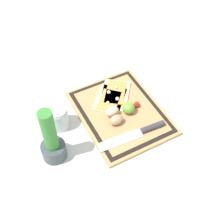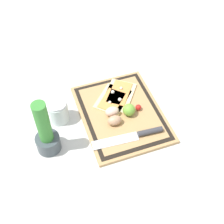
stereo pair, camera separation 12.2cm
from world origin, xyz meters
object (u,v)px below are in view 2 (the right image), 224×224
pizza_slice_near (119,95)px  herb_pot (46,134)px  sauce_jar (58,112)px  cherry_tomato_red (138,107)px  egg_pink (112,111)px  lime (129,110)px  pizza_slice_far (112,99)px  knife (139,134)px  egg_brown (115,120)px

pizza_slice_near → herb_pot: 0.38m
sauce_jar → pizza_slice_near: bearing=-84.6°
cherry_tomato_red → herb_pot: bearing=97.6°
egg_pink → pizza_slice_near: bearing=-35.4°
lime → egg_pink: bearing=72.7°
pizza_slice_far → pizza_slice_near: bearing=-66.9°
sauce_jar → lime: bearing=-106.9°
pizza_slice_far → knife: size_ratio=0.67×
knife → sauce_jar: 0.34m
egg_pink → sauce_jar: (0.06, 0.21, 0.01)m
pizza_slice_near → lime: bearing=-178.4°
lime → herb_pot: 0.35m
pizza_slice_near → sauce_jar: bearing=95.4°
cherry_tomato_red → sauce_jar: (0.07, 0.32, 0.01)m
egg_brown → cherry_tomato_red: bearing=-72.5°
knife → herb_pot: size_ratio=1.14×
egg_pink → cherry_tomato_red: 0.11m
pizza_slice_far → herb_pot: herb_pot is taller
lime → egg_brown: bearing=111.1°
lime → sauce_jar: bearing=73.1°
pizza_slice_near → lime: 0.11m
pizza_slice_near → egg_brown: (-0.14, 0.07, 0.01)m
egg_brown → knife: bearing=-141.3°
lime → cherry_tomato_red: (0.01, -0.05, -0.01)m
knife → egg_brown: 0.11m
herb_pot → sauce_jar: size_ratio=2.52×
pizza_slice_near → knife: size_ratio=0.75×
egg_brown → herb_pot: (-0.01, 0.27, 0.05)m
knife → sauce_jar: sauce_jar is taller
knife → egg_pink: egg_pink is taller
herb_pot → pizza_slice_near: bearing=-66.0°
herb_pot → sauce_jar: herb_pot is taller
pizza_slice_far → lime: 0.10m
cherry_tomato_red → sauce_jar: bearing=77.0°
pizza_slice_near → egg_pink: bearing=144.6°
lime → pizza_slice_near: bearing=1.6°
pizza_slice_near → pizza_slice_far: 0.04m
egg_pink → sauce_jar: size_ratio=0.58×
egg_brown → cherry_tomato_red: size_ratio=2.31×
pizza_slice_far → cherry_tomato_red: bearing=-135.2°
herb_pot → lime: bearing=-82.9°
pizza_slice_near → egg_brown: 0.15m
cherry_tomato_red → pizza_slice_far: bearing=44.8°
knife → lime: bearing=-0.5°
knife → lime: (0.12, -0.00, 0.02)m
pizza_slice_near → pizza_slice_far: size_ratio=1.11×
egg_pink → cherry_tomato_red: bearing=-95.6°
pizza_slice_near → cherry_tomato_red: cherry_tomato_red is taller
pizza_slice_near → egg_pink: 0.11m
egg_pink → herb_pot: herb_pot is taller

